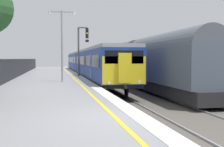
{
  "coord_description": "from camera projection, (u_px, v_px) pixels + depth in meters",
  "views": [
    {
      "loc": [
        -2.1,
        -8.61,
        1.72
      ],
      "look_at": [
        1.66,
        10.39,
        0.75
      ],
      "focal_mm": 47.51,
      "sensor_mm": 36.0,
      "label": 1
    }
  ],
  "objects": [
    {
      "name": "commuter_train_at_platform",
      "position": [
        87.0,
        62.0,
        37.4
      ],
      "size": [
        2.83,
        40.39,
        3.81
      ],
      "color": "navy",
      "rests_on": "ground"
    },
    {
      "name": "platform_lamp_mid",
      "position": [
        62.0,
        40.0,
        22.0
      ],
      "size": [
        2.0,
        0.2,
        5.28
      ],
      "color": "#93999E",
      "rests_on": "ground"
    },
    {
      "name": "signal_gantry",
      "position": [
        81.0,
        45.0,
        29.34
      ],
      "size": [
        1.1,
        0.24,
        4.85
      ],
      "color": "#47474C",
      "rests_on": "ground"
    },
    {
      "name": "freight_train_adjacent_track",
      "position": [
        122.0,
        61.0,
        36.13
      ],
      "size": [
        2.6,
        43.3,
        4.54
      ],
      "color": "#232326",
      "rests_on": "ground"
    },
    {
      "name": "ground",
      "position": [
        205.0,
        131.0,
        9.47
      ],
      "size": [
        17.4,
        110.0,
        1.21
      ],
      "color": "gray"
    }
  ]
}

